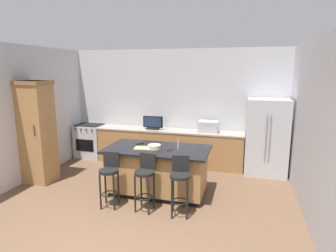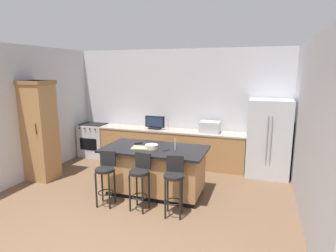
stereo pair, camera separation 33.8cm
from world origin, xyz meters
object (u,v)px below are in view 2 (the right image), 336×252
object	(u,v)px
kitchen_island	(155,170)
fruit_bowl	(152,147)
bar_stool_left	(106,174)
cutting_board	(140,148)
refrigerator	(268,138)
cell_phone	(166,150)
cabinet_tower	(39,129)
bar_stool_center	(140,177)
bar_stool_right	(174,181)
tv_remote	(138,143)
tv_monitor	(155,123)
range_oven	(94,140)
microwave	(210,127)

from	to	relation	value
kitchen_island	fruit_bowl	xyz separation A→B (m)	(-0.04, -0.07, 0.49)
bar_stool_left	cutting_board	size ratio (longest dim) A/B	3.12
refrigerator	cell_phone	distance (m)	2.56
refrigerator	cabinet_tower	xyz separation A→B (m)	(-4.78, -1.79, 0.25)
bar_stool_center	cutting_board	distance (m)	0.74
kitchen_island	cabinet_tower	size ratio (longest dim) A/B	0.91
bar_stool_right	tv_remote	world-z (taller)	bar_stool_right
bar_stool_right	cutting_board	size ratio (longest dim) A/B	3.22
refrigerator	tv_monitor	bearing A→B (deg)	179.47
bar_stool_center	bar_stool_left	bearing A→B (deg)	-172.13
tv_monitor	cutting_board	size ratio (longest dim) A/B	1.65
tv_monitor	cutting_board	bearing A→B (deg)	-77.71
range_oven	bar_stool_left	xyz separation A→B (m)	(1.87, -2.53, 0.13)
bar_stool_center	bar_stool_right	xyz separation A→B (m)	(0.62, -0.02, 0.01)
tv_remote	fruit_bowl	bearing A→B (deg)	-0.42
cell_phone	bar_stool_right	bearing A→B (deg)	-52.87
fruit_bowl	bar_stool_center	bearing A→B (deg)	-86.41
tv_monitor	bar_stool_left	distance (m)	2.53
kitchen_island	tv_monitor	bearing A→B (deg)	110.88
tv_monitor	bar_stool_left	size ratio (longest dim) A/B	0.53
bar_stool_left	bar_stool_center	world-z (taller)	bar_stool_center
tv_monitor	cutting_board	world-z (taller)	tv_monitor
bar_stool_right	bar_stool_left	bearing A→B (deg)	171.63
bar_stool_left	fruit_bowl	size ratio (longest dim) A/B	3.91
cell_phone	tv_remote	bearing A→B (deg)	166.53
refrigerator	bar_stool_center	world-z (taller)	refrigerator
microwave	bar_stool_left	size ratio (longest dim) A/B	0.49
microwave	cabinet_tower	bearing A→B (deg)	-151.32
tv_monitor	bar_stool_center	world-z (taller)	tv_monitor
kitchen_island	fruit_bowl	distance (m)	0.49
kitchen_island	cutting_board	size ratio (longest dim) A/B	6.39
range_oven	microwave	size ratio (longest dim) A/B	1.92
tv_monitor	bar_stool_center	xyz separation A→B (m)	(0.66, -2.44, -0.46)
range_oven	cell_phone	world-z (taller)	cell_phone
kitchen_island	microwave	bearing A→B (deg)	67.24
range_oven	tv_monitor	distance (m)	1.95
kitchen_island	bar_stool_left	xyz separation A→B (m)	(-0.65, -0.75, 0.11)
fruit_bowl	cabinet_tower	bearing A→B (deg)	-179.59
bar_stool_center	cabinet_tower	bearing A→B (deg)	171.35
kitchen_island	range_oven	world-z (taller)	range_oven
fruit_bowl	bar_stool_right	bearing A→B (deg)	-45.14
cabinet_tower	kitchen_island	bearing A→B (deg)	1.82
refrigerator	tv_monitor	world-z (taller)	refrigerator
refrigerator	bar_stool_left	size ratio (longest dim) A/B	1.81
kitchen_island	bar_stool_center	world-z (taller)	bar_stool_center
range_oven	cell_phone	xyz separation A→B (m)	(2.78, -1.85, 0.46)
bar_stool_center	fruit_bowl	world-z (taller)	fruit_bowl
bar_stool_center	tv_remote	distance (m)	1.08
range_oven	tv_monitor	xyz separation A→B (m)	(1.86, -0.05, 0.60)
refrigerator	bar_stool_left	xyz separation A→B (m)	(-2.75, -2.46, -0.30)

